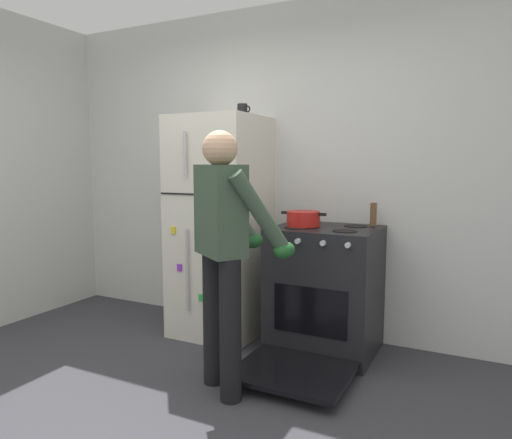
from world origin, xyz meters
TOP-DOWN VIEW (x-y plane):
  - ground at (0.00, 0.00)m, footprint 8.00×8.00m
  - kitchen_wall_back at (0.00, 1.95)m, footprint 6.00×0.10m
  - refrigerator at (-0.38, 1.57)m, footprint 0.68×0.72m
  - stove_range at (0.52, 1.55)m, footprint 0.76×1.24m
  - person_cook at (0.18, 0.69)m, footprint 0.63×0.66m
  - red_pot at (0.36, 1.52)m, footprint 0.35×0.25m
  - coffee_mug at (-0.20, 1.62)m, footprint 0.11×0.08m
  - pepper_mill at (0.82, 1.77)m, footprint 0.05×0.05m

SIDE VIEW (x-z plane):
  - ground at x=0.00m, z-range 0.00..0.00m
  - stove_range at x=0.52m, z-range -0.01..0.93m
  - refrigerator at x=-0.38m, z-range 0.00..1.78m
  - person_cook at x=0.18m, z-range 0.15..1.75m
  - red_pot at x=0.36m, z-range 0.95..1.06m
  - pepper_mill at x=0.82m, z-range 0.95..1.12m
  - kitchen_wall_back at x=0.00m, z-range 0.00..2.70m
  - coffee_mug at x=-0.20m, z-range 1.78..1.88m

